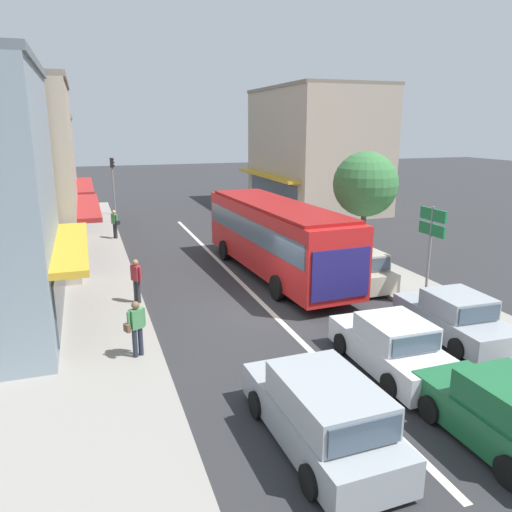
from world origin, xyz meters
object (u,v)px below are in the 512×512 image
(city_bus, at_px, (276,234))
(sedan_adjacent_lane_trail, at_px, (393,347))
(traffic_light_downstreet, at_px, (113,177))
(pedestrian_far_walker, at_px, (136,325))
(parked_sedan_kerb_front, at_px, (455,318))
(directional_road_sign, at_px, (432,231))
(street_tree_right, at_px, (365,185))
(parked_hatchback_kerb_second, at_px, (358,270))
(pedestrian_with_handbag_near, at_px, (115,222))
(hatchback_behind_bus_mid, at_px, (503,415))
(parked_sedan_kerb_third, at_px, (308,242))
(wagon_behind_bus_near, at_px, (322,414))
(pedestrian_browsing_midblock, at_px, (136,278))

(city_bus, relative_size, sedan_adjacent_lane_trail, 2.60)
(traffic_light_downstreet, height_order, pedestrian_far_walker, traffic_light_downstreet)
(parked_sedan_kerb_front, height_order, traffic_light_downstreet, traffic_light_downstreet)
(directional_road_sign, bearing_deg, street_tree_right, 90.94)
(parked_hatchback_kerb_second, relative_size, directional_road_sign, 1.03)
(directional_road_sign, bearing_deg, sedan_adjacent_lane_trail, -135.33)
(city_bus, distance_m, pedestrian_with_handbag_near, 11.30)
(city_bus, height_order, sedan_adjacent_lane_trail, city_bus)
(directional_road_sign, bearing_deg, parked_hatchback_kerb_second, 123.87)
(hatchback_behind_bus_mid, distance_m, pedestrian_far_walker, 9.26)
(hatchback_behind_bus_mid, relative_size, pedestrian_far_walker, 2.28)
(sedan_adjacent_lane_trail, relative_size, parked_sedan_kerb_third, 0.99)
(hatchback_behind_bus_mid, relative_size, parked_hatchback_kerb_second, 1.00)
(parked_sedan_kerb_front, relative_size, parked_sedan_kerb_third, 1.00)
(hatchback_behind_bus_mid, height_order, parked_sedan_kerb_front, hatchback_behind_bus_mid)
(parked_hatchback_kerb_second, xyz_separation_m, directional_road_sign, (1.58, -2.36, 1.99))
(sedan_adjacent_lane_trail, bearing_deg, pedestrian_far_walker, 156.79)
(pedestrian_with_handbag_near, bearing_deg, hatchback_behind_bus_mid, -74.23)
(parked_sedan_kerb_front, distance_m, street_tree_right, 8.59)
(wagon_behind_bus_near, height_order, hatchback_behind_bus_mid, wagon_behind_bus_near)
(parked_sedan_kerb_front, relative_size, pedestrian_with_handbag_near, 2.61)
(wagon_behind_bus_near, height_order, parked_hatchback_kerb_second, wagon_behind_bus_near)
(parked_sedan_kerb_front, distance_m, traffic_light_downstreet, 27.40)
(hatchback_behind_bus_mid, bearing_deg, pedestrian_browsing_midblock, 119.81)
(parked_sedan_kerb_third, bearing_deg, traffic_light_downstreet, 120.18)
(street_tree_right, relative_size, pedestrian_browsing_midblock, 3.29)
(wagon_behind_bus_near, xyz_separation_m, parked_hatchback_kerb_second, (6.14, 9.13, -0.04))
(traffic_light_downstreet, height_order, pedestrian_with_handbag_near, traffic_light_downstreet)
(wagon_behind_bus_near, distance_m, directional_road_sign, 10.46)
(wagon_behind_bus_near, height_order, directional_road_sign, directional_road_sign)
(wagon_behind_bus_near, relative_size, street_tree_right, 0.85)
(city_bus, height_order, pedestrian_browsing_midblock, city_bus)
(pedestrian_far_walker, bearing_deg, wagon_behind_bus_near, -58.47)
(traffic_light_downstreet, bearing_deg, hatchback_behind_bus_mid, -79.32)
(sedan_adjacent_lane_trail, xyz_separation_m, hatchback_behind_bus_mid, (0.22, -3.60, 0.05))
(parked_sedan_kerb_third, height_order, pedestrian_far_walker, pedestrian_far_walker)
(city_bus, relative_size, parked_sedan_kerb_front, 2.58)
(wagon_behind_bus_near, distance_m, pedestrian_with_handbag_near, 21.26)
(wagon_behind_bus_near, bearing_deg, hatchback_behind_bus_mid, -18.73)
(street_tree_right, bearing_deg, parked_hatchback_kerb_second, -123.44)
(parked_sedan_kerb_front, bearing_deg, parked_sedan_kerb_third, 89.63)
(pedestrian_with_handbag_near, height_order, pedestrian_browsing_midblock, same)
(parked_sedan_kerb_third, bearing_deg, directional_road_sign, -80.36)
(sedan_adjacent_lane_trail, relative_size, hatchback_behind_bus_mid, 1.13)
(wagon_behind_bus_near, distance_m, street_tree_right, 14.09)
(pedestrian_browsing_midblock, bearing_deg, parked_sedan_kerb_front, -34.19)
(city_bus, bearing_deg, parked_sedan_kerb_front, -70.73)
(hatchback_behind_bus_mid, xyz_separation_m, pedestrian_browsing_midblock, (-6.24, 10.89, 0.36))
(parked_sedan_kerb_front, height_order, parked_hatchback_kerb_second, parked_hatchback_kerb_second)
(pedestrian_with_handbag_near, bearing_deg, street_tree_right, -42.87)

